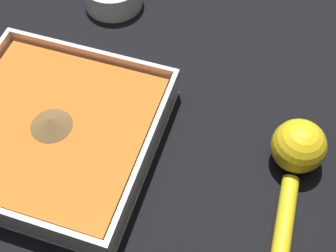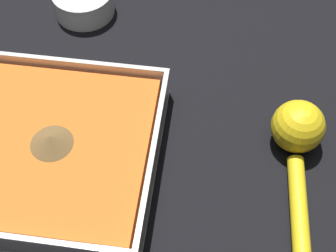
% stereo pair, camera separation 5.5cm
% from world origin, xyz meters
% --- Properties ---
extents(ground_plane, '(4.00, 4.00, 0.00)m').
position_xyz_m(ground_plane, '(0.00, 0.00, 0.00)').
color(ground_plane, black).
extents(square_dish, '(0.24, 0.24, 0.05)m').
position_xyz_m(square_dish, '(-0.04, 0.02, 0.02)').
color(square_dish, silver).
rests_on(square_dish, ground_plane).
extents(lemon_squeezer, '(0.20, 0.06, 0.06)m').
position_xyz_m(lemon_squeezer, '(0.01, -0.26, 0.03)').
color(lemon_squeezer, yellow).
rests_on(lemon_squeezer, ground_plane).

